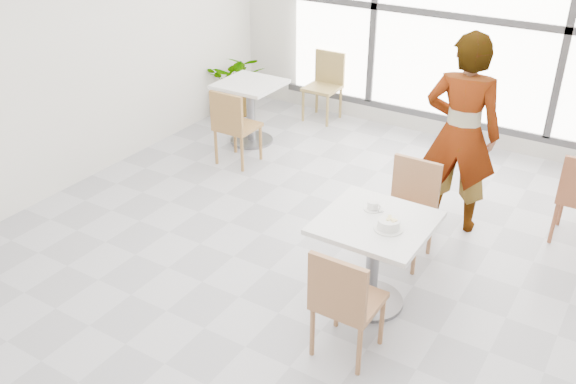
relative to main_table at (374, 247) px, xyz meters
The scene contains 14 objects.
floor 0.75m from the main_table, behind, with size 7.00×7.00×0.00m, color #9E9EA5.
wall_back 3.62m from the main_table, 98.83° to the left, with size 6.00×6.00×0.00m, color silver.
wall_left 3.67m from the main_table, behind, with size 7.00×7.00×0.00m, color silver.
window 3.55m from the main_table, 99.00° to the left, with size 4.60×0.07×2.52m.
main_table is the anchor object (origin of this frame).
chair_near 0.65m from the main_table, 82.47° to the right, with size 0.42×0.42×0.87m.
chair_far 0.80m from the main_table, 92.87° to the left, with size 0.42×0.42×0.87m.
oatmeal_bowl 0.31m from the main_table, 26.83° to the right, with size 0.21×0.21×0.09m.
coffee_cup 0.30m from the main_table, 123.70° to the left, with size 0.16×0.13×0.07m.
person 1.54m from the main_table, 85.27° to the left, with size 0.67×0.44×1.85m, color black.
bg_table_left 3.30m from the main_table, 141.36° to the left, with size 0.70×0.70×0.75m.
bg_chair_left_near 2.77m from the main_table, 148.83° to the left, with size 0.42×0.42×0.87m.
bg_chair_left_far 3.90m from the main_table, 124.35° to the left, with size 0.42×0.42×0.87m.
plant_left 4.23m from the main_table, 139.86° to the left, with size 0.76×0.66×0.85m, color #64844B.
Camera 1 is at (2.06, -3.59, 3.12)m, focal length 38.98 mm.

